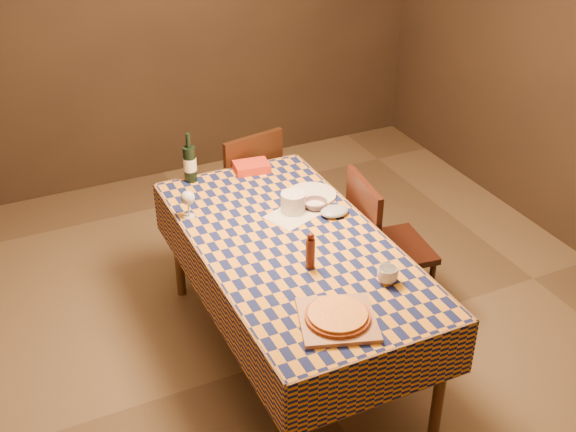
{
  "coord_description": "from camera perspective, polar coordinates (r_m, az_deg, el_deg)",
  "views": [
    {
      "loc": [
        -1.34,
        -2.8,
        2.78
      ],
      "look_at": [
        0.0,
        0.05,
        0.9
      ],
      "focal_mm": 45.0,
      "sensor_mm": 36.0,
      "label": 1
    }
  ],
  "objects": [
    {
      "name": "cutting_board",
      "position": [
        3.18,
        3.92,
        -8.18
      ],
      "size": [
        0.42,
        0.42,
        0.02
      ],
      "primitive_type": "cube",
      "rotation": [
        0.0,
        0.0,
        -0.32
      ],
      "color": "#9F6A4B",
      "rests_on": "dining_table"
    },
    {
      "name": "chair_right",
      "position": [
        4.2,
        7.25,
        -1.98
      ],
      "size": [
        0.48,
        0.47,
        0.93
      ],
      "color": "black",
      "rests_on": "ground"
    },
    {
      "name": "wine_bottle",
      "position": [
        4.26,
        -7.76,
        4.15
      ],
      "size": [
        0.1,
        0.1,
        0.31
      ],
      "color": "black",
      "rests_on": "dining_table"
    },
    {
      "name": "flour_patch",
      "position": [
        3.93,
        0.4,
        0.08
      ],
      "size": [
        0.33,
        0.29,
        0.0
      ],
      "primitive_type": "cube",
      "rotation": [
        0.0,
        0.0,
        0.37
      ],
      "color": "silver",
      "rests_on": "dining_table"
    },
    {
      "name": "flour_bag",
      "position": [
        3.93,
        3.68,
        0.38
      ],
      "size": [
        0.17,
        0.13,
        0.05
      ],
      "primitive_type": "ellipsoid",
      "rotation": [
        0.0,
        0.0,
        0.08
      ],
      "color": "#92A5BB",
      "rests_on": "dining_table"
    },
    {
      "name": "bowl",
      "position": [
        3.99,
        2.17,
        0.91
      ],
      "size": [
        0.15,
        0.15,
        0.04
      ],
      "primitive_type": "imported",
      "rotation": [
        0.0,
        0.0,
        -0.14
      ],
      "color": "#684D57",
      "rests_on": "dining_table"
    },
    {
      "name": "pizza",
      "position": [
        3.17,
        3.94,
        -7.84
      ],
      "size": [
        0.35,
        0.35,
        0.03
      ],
      "color": "#943F18",
      "rests_on": "cutting_board"
    },
    {
      "name": "dining_table",
      "position": [
        3.74,
        0.33,
        -3.07
      ],
      "size": [
        0.94,
        1.84,
        0.77
      ],
      "color": "brown",
      "rests_on": "ground"
    },
    {
      "name": "room",
      "position": [
        3.42,
        0.36,
        6.1
      ],
      "size": [
        5.0,
        5.1,
        2.7
      ],
      "color": "brown",
      "rests_on": "ground"
    },
    {
      "name": "deli_tub",
      "position": [
        3.93,
        0.41,
        1.06
      ],
      "size": [
        0.14,
        0.14,
        0.11
      ],
      "primitive_type": "cylinder",
      "rotation": [
        0.0,
        0.0,
        -0.06
      ],
      "color": "silver",
      "rests_on": "dining_table"
    },
    {
      "name": "pepper_mill",
      "position": [
        3.47,
        1.78,
        -2.8
      ],
      "size": [
        0.05,
        0.05,
        0.19
      ],
      "color": "#451A10",
      "rests_on": "dining_table"
    },
    {
      "name": "tumbler",
      "position": [
        3.42,
        7.88,
        -4.64
      ],
      "size": [
        0.1,
        0.1,
        0.08
      ],
      "primitive_type": "imported",
      "rotation": [
        0.0,
        0.0,
        -0.04
      ],
      "color": "silver",
      "rests_on": "dining_table"
    },
    {
      "name": "wine_glass",
      "position": [
        3.9,
        -7.93,
        1.35
      ],
      "size": [
        0.08,
        0.08,
        0.16
      ],
      "color": "silver",
      "rests_on": "dining_table"
    },
    {
      "name": "chair_far",
      "position": [
        4.73,
        -3.42,
        2.32
      ],
      "size": [
        0.49,
        0.5,
        0.93
      ],
      "color": "black",
      "rests_on": "ground"
    },
    {
      "name": "white_plate",
      "position": [
        4.11,
        1.87,
        1.69
      ],
      "size": [
        0.32,
        0.32,
        0.02
      ],
      "primitive_type": "cylinder",
      "rotation": [
        0.0,
        0.0,
        0.13
      ],
      "color": "white",
      "rests_on": "dining_table"
    },
    {
      "name": "takeout_container",
      "position": [
        4.38,
        -2.91,
        3.9
      ],
      "size": [
        0.23,
        0.17,
        0.05
      ],
      "primitive_type": "cube",
      "rotation": [
        0.0,
        0.0,
        -0.13
      ],
      "color": "#B72C18",
      "rests_on": "dining_table"
    }
  ]
}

